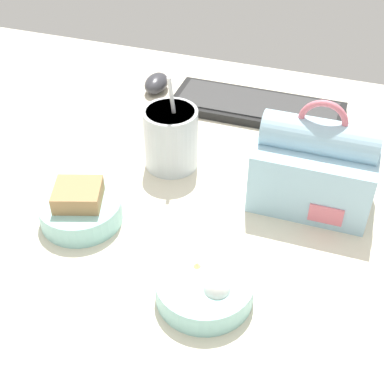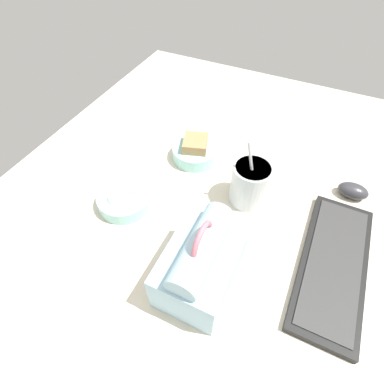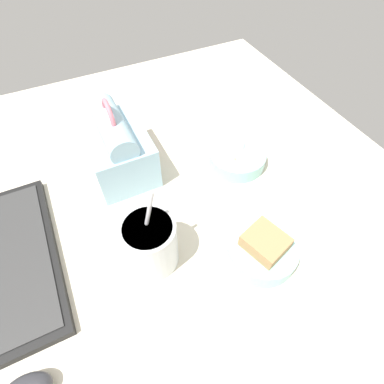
{
  "view_description": "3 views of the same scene",
  "coord_description": "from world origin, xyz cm",
  "px_view_note": "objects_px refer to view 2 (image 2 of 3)",
  "views": [
    {
      "loc": [
        26.6,
        -64.35,
        62.41
      ],
      "look_at": [
        5.42,
        -1.62,
        7.0
      ],
      "focal_mm": 50.0,
      "sensor_mm": 36.0,
      "label": 1
    },
    {
      "loc": [
        49.61,
        19.32,
        63.45
      ],
      "look_at": [
        5.42,
        -1.62,
        7.0
      ],
      "focal_mm": 28.0,
      "sensor_mm": 36.0,
      "label": 2
    },
    {
      "loc": [
        -30.08,
        15.54,
        56.36
      ],
      "look_at": [
        5.42,
        -1.62,
        7.0
      ],
      "focal_mm": 28.0,
      "sensor_mm": 36.0,
      "label": 3
    }
  ],
  "objects_px": {
    "keyboard": "(333,264)",
    "lunch_bag": "(201,263)",
    "bento_bowl_snacks": "(125,199)",
    "computer_mouse": "(353,191)",
    "soup_cup": "(250,183)",
    "bento_bowl_sandwich": "(195,151)"
  },
  "relations": [
    {
      "from": "lunch_bag",
      "to": "bento_bowl_snacks",
      "type": "distance_m",
      "value": 0.29
    },
    {
      "from": "bento_bowl_sandwich",
      "to": "bento_bowl_snacks",
      "type": "distance_m",
      "value": 0.26
    },
    {
      "from": "keyboard",
      "to": "computer_mouse",
      "type": "distance_m",
      "value": 0.24
    },
    {
      "from": "soup_cup",
      "to": "bento_bowl_sandwich",
      "type": "height_order",
      "value": "soup_cup"
    },
    {
      "from": "bento_bowl_sandwich",
      "to": "lunch_bag",
      "type": "bearing_deg",
      "value": 26.52
    },
    {
      "from": "lunch_bag",
      "to": "bento_bowl_snacks",
      "type": "relative_size",
      "value": 1.4
    },
    {
      "from": "keyboard",
      "to": "bento_bowl_sandwich",
      "type": "height_order",
      "value": "bento_bowl_sandwich"
    },
    {
      "from": "soup_cup",
      "to": "computer_mouse",
      "type": "relative_size",
      "value": 2.5
    },
    {
      "from": "soup_cup",
      "to": "bento_bowl_sandwich",
      "type": "distance_m",
      "value": 0.21
    },
    {
      "from": "keyboard",
      "to": "bento_bowl_snacks",
      "type": "height_order",
      "value": "bento_bowl_snacks"
    },
    {
      "from": "bento_bowl_snacks",
      "to": "computer_mouse",
      "type": "xyz_separation_m",
      "value": [
        -0.28,
        0.53,
        -0.0
      ]
    },
    {
      "from": "bento_bowl_sandwich",
      "to": "bento_bowl_snacks",
      "type": "relative_size",
      "value": 0.97
    },
    {
      "from": "lunch_bag",
      "to": "bento_bowl_sandwich",
      "type": "relative_size",
      "value": 1.44
    },
    {
      "from": "lunch_bag",
      "to": "computer_mouse",
      "type": "xyz_separation_m",
      "value": [
        -0.39,
        0.27,
        -0.05
      ]
    },
    {
      "from": "bento_bowl_snacks",
      "to": "computer_mouse",
      "type": "relative_size",
      "value": 1.81
    },
    {
      "from": "lunch_bag",
      "to": "soup_cup",
      "type": "height_order",
      "value": "lunch_bag"
    },
    {
      "from": "lunch_bag",
      "to": "bento_bowl_sandwich",
      "type": "xyz_separation_m",
      "value": [
        -0.35,
        -0.17,
        -0.05
      ]
    },
    {
      "from": "soup_cup",
      "to": "computer_mouse",
      "type": "bearing_deg",
      "value": 117.34
    },
    {
      "from": "keyboard",
      "to": "soup_cup",
      "type": "xyz_separation_m",
      "value": [
        -0.11,
        -0.24,
        0.05
      ]
    },
    {
      "from": "lunch_bag",
      "to": "soup_cup",
      "type": "distance_m",
      "value": 0.26
    },
    {
      "from": "soup_cup",
      "to": "bento_bowl_sandwich",
      "type": "relative_size",
      "value": 1.42
    },
    {
      "from": "keyboard",
      "to": "lunch_bag",
      "type": "distance_m",
      "value": 0.3
    }
  ]
}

